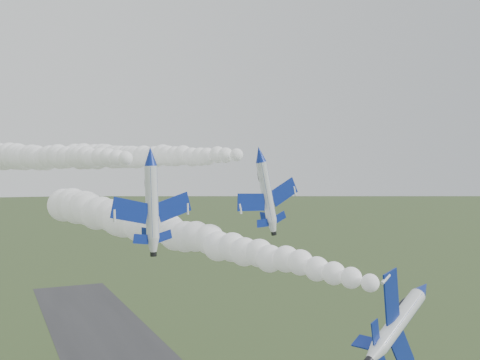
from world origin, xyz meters
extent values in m
cylinder|color=white|center=(10.05, -2.87, 29.61)|extent=(4.68, 7.94, 1.83)
cone|color=navy|center=(11.94, -7.44, 29.61)|extent=(2.47, 2.59, 1.83)
cone|color=white|center=(8.24, 1.53, 29.61)|extent=(2.33, 2.25, 1.83)
cylinder|color=black|center=(7.88, 2.39, 29.61)|extent=(1.07, 0.87, 0.93)
ellipsoid|color=black|center=(11.27, -4.55, 29.81)|extent=(2.15, 2.95, 1.22)
cube|color=navy|center=(8.66, -2.63, 32.14)|extent=(2.47, 2.74, 4.02)
cube|color=navy|center=(10.63, -1.82, 26.97)|extent=(2.47, 2.74, 4.02)
cube|color=navy|center=(8.03, 0.54, 30.99)|extent=(1.13, 1.25, 1.76)
cube|color=navy|center=(9.08, 0.97, 28.23)|extent=(1.13, 1.25, 1.76)
cube|color=navy|center=(9.68, 0.98, 30.07)|extent=(2.36, 2.12, 0.88)
cylinder|color=white|center=(-8.25, 22.41, 42.25)|extent=(3.99, 8.69, 1.59)
cone|color=navy|center=(-6.70, 17.21, 42.25)|extent=(2.17, 2.61, 1.59)
cone|color=white|center=(-9.75, 27.41, 42.25)|extent=(2.05, 2.22, 1.59)
cylinder|color=black|center=(-10.04, 28.39, 42.25)|extent=(0.95, 0.82, 0.80)
ellipsoid|color=black|center=(-7.64, 20.28, 42.82)|extent=(1.86, 3.13, 1.06)
cube|color=navy|center=(-11.42, 22.31, 41.99)|extent=(5.22, 3.70, 0.30)
cube|color=navy|center=(-5.54, 24.07, 42.20)|extent=(5.22, 3.70, 0.30)
cube|color=navy|center=(-11.05, 26.05, 42.19)|extent=(2.29, 1.67, 0.17)
cube|color=navy|center=(-7.92, 26.99, 42.30)|extent=(2.29, 1.67, 0.17)
cube|color=navy|center=(-9.46, 26.28, 43.58)|extent=(0.66, 1.63, 2.25)
cylinder|color=white|center=(6.27, 22.12, 42.71)|extent=(3.05, 8.02, 1.68)
cone|color=navy|center=(7.15, 17.25, 42.71)|extent=(2.02, 2.32, 1.68)
cone|color=white|center=(5.42, 26.81, 42.71)|extent=(1.95, 1.95, 1.68)
cylinder|color=black|center=(5.25, 27.73, 42.71)|extent=(0.94, 0.70, 0.85)
ellipsoid|color=black|center=(6.51, 20.11, 43.22)|extent=(1.58, 2.85, 1.12)
cube|color=navy|center=(3.47, 22.37, 41.95)|extent=(4.55, 2.96, 1.08)
cube|color=navy|center=(8.85, 23.35, 43.19)|extent=(4.55, 2.96, 1.08)
cube|color=navy|center=(4.13, 25.72, 42.38)|extent=(2.00, 1.34, 0.50)
cube|color=navy|center=(7.00, 26.24, 43.04)|extent=(2.00, 1.34, 0.50)
cube|color=navy|center=(5.34, 25.71, 43.89)|extent=(0.82, 1.57, 2.03)
camera|label=1|loc=(-25.67, -39.76, 40.06)|focal=40.00mm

